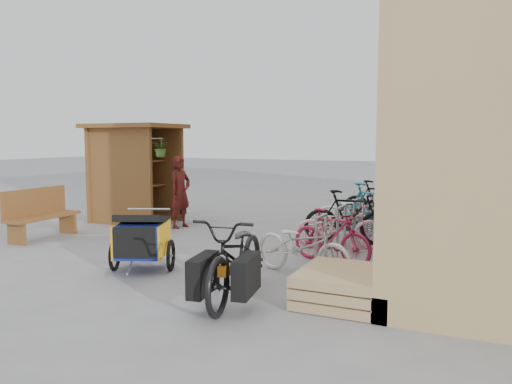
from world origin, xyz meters
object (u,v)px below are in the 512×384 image
at_px(shopping_carts, 419,191).
at_px(bike_7, 379,203).
at_px(cargo_bike, 237,258).
at_px(person_kiosk, 180,192).
at_px(bike_5, 371,209).
at_px(bike_0, 302,246).
at_px(child_trailer, 142,237).
at_px(bike_3, 349,218).
at_px(bike_2, 339,226).
at_px(bike_1, 331,236).
at_px(pallet_stack, 341,286).
at_px(bike_4, 359,213).
at_px(kiosk, 132,159).
at_px(bench, 40,213).
at_px(bike_6, 372,209).

distance_m(shopping_carts, bike_7, 2.10).
height_order(cargo_bike, person_kiosk, person_kiosk).
relative_size(person_kiosk, bike_5, 0.90).
bearing_deg(bike_0, person_kiosk, 72.39).
relative_size(child_trailer, bike_0, 0.93).
xyz_separation_m(cargo_bike, bike_3, (0.47, 3.88, -0.01)).
distance_m(cargo_bike, bike_7, 6.48).
bearing_deg(bike_2, shopping_carts, -28.92).
height_order(shopping_carts, child_trailer, shopping_carts).
distance_m(bike_0, bike_1, 0.93).
xyz_separation_m(bike_2, bike_3, (0.09, 0.40, 0.11)).
relative_size(pallet_stack, bike_7, 0.68).
height_order(person_kiosk, bike_0, person_kiosk).
relative_size(cargo_bike, bike_4, 1.17).
relative_size(kiosk, bike_3, 1.41).
height_order(bike_1, bike_3, bike_3).
bearing_deg(bike_4, bike_2, 170.23).
distance_m(bike_1, bike_5, 2.80).
xyz_separation_m(cargo_bike, bike_0, (0.37, 1.42, -0.09)).
relative_size(pallet_stack, bike_4, 0.64).
distance_m(kiosk, bench, 2.71).
relative_size(person_kiosk, bike_6, 1.03).
bearing_deg(cargo_bike, shopping_carts, 72.43).
bearing_deg(shopping_carts, cargo_bike, -98.27).
relative_size(bike_1, bike_2, 0.92).
bearing_deg(bike_2, bike_7, -22.29).
bearing_deg(bench, bike_1, 2.50).
bearing_deg(bike_7, bike_6, 169.69).
xyz_separation_m(kiosk, bike_0, (5.43, -2.91, -1.10)).
relative_size(bike_3, bike_4, 0.95).
bearing_deg(person_kiosk, bike_4, -69.99).
bearing_deg(bike_3, bike_4, -6.04).
distance_m(bike_3, bike_6, 2.12).
distance_m(person_kiosk, bike_3, 4.03).
height_order(bike_2, bike_6, bike_2).
bearing_deg(pallet_stack, bike_1, 109.66).
xyz_separation_m(bike_1, bike_2, (-0.18, 1.14, -0.02)).
distance_m(cargo_bike, bike_1, 2.40).
xyz_separation_m(child_trailer, bike_1, (2.55, 1.64, -0.07)).
xyz_separation_m(person_kiosk, bike_7, (4.08, 2.32, -0.29)).
xyz_separation_m(bench, bike_0, (5.83, -0.44, -0.08)).
bearing_deg(child_trailer, bike_6, 41.72).
distance_m(kiosk, bike_7, 6.07).
distance_m(bench, bike_1, 6.03).
height_order(bike_4, bike_5, bike_5).
bearing_deg(pallet_stack, person_kiosk, 142.40).
bearing_deg(bike_0, bike_3, 14.93).
xyz_separation_m(kiosk, bike_3, (5.52, -0.46, -1.02)).
xyz_separation_m(shopping_carts, bike_7, (-0.69, -1.98, -0.12)).
bearing_deg(bike_4, kiosk, 87.78).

